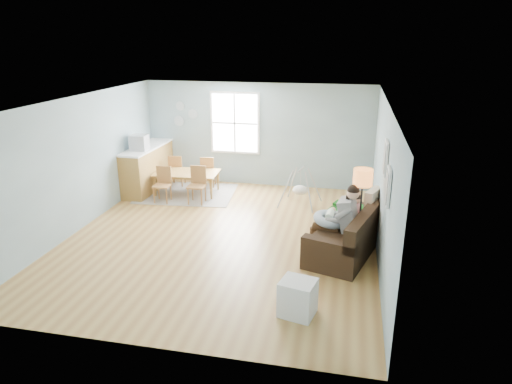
% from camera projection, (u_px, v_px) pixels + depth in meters
% --- Properties ---
extents(room, '(8.40, 9.40, 3.90)m').
position_uv_depth(room, '(219.00, 116.00, 8.36)').
color(room, '#AB763C').
extents(window, '(1.32, 0.08, 1.62)m').
position_uv_depth(window, '(235.00, 123.00, 11.93)').
color(window, white).
rests_on(window, room).
extents(pictures, '(0.05, 1.34, 0.74)m').
position_uv_depth(pictures, '(387.00, 171.00, 7.00)').
color(pictures, white).
rests_on(pictures, room).
extents(wall_plates, '(0.67, 0.02, 0.66)m').
position_uv_depth(wall_plates, '(184.00, 114.00, 12.15)').
color(wall_plates, '#9CAFBB').
rests_on(wall_plates, room).
extents(sofa, '(1.53, 2.37, 0.89)m').
position_uv_depth(sofa, '(350.00, 235.00, 8.45)').
color(sofa, black).
rests_on(sofa, room).
extents(green_throw, '(1.23, 1.13, 0.04)m').
position_uv_depth(green_throw, '(358.00, 210.00, 9.01)').
color(green_throw, '#156017').
rests_on(green_throw, sofa).
extents(beige_pillow, '(0.34, 0.56, 0.54)m').
position_uv_depth(beige_pillow, '(372.00, 203.00, 8.66)').
color(beige_pillow, '#BAAF8E').
rests_on(beige_pillow, sofa).
extents(father, '(1.01, 0.54, 1.40)m').
position_uv_depth(father, '(339.00, 218.00, 8.11)').
color(father, '#949396').
rests_on(father, sofa).
extents(nursing_pillow, '(0.74, 0.73, 0.24)m').
position_uv_depth(nursing_pillow, '(330.00, 219.00, 8.20)').
color(nursing_pillow, '#A9BDD4').
rests_on(nursing_pillow, father).
extents(infant, '(0.18, 0.41, 0.15)m').
position_uv_depth(infant, '(330.00, 214.00, 8.21)').
color(infant, white).
rests_on(infant, nursing_pillow).
extents(toddler, '(0.56, 0.37, 0.84)m').
position_uv_depth(toddler, '(351.00, 210.00, 8.52)').
color(toddler, white).
rests_on(toddler, sofa).
extents(floor_lamp, '(0.33, 0.33, 1.66)m').
position_uv_depth(floor_lamp, '(362.00, 185.00, 7.90)').
color(floor_lamp, black).
rests_on(floor_lamp, room).
extents(storage_cube, '(0.57, 0.53, 0.54)m').
position_uv_depth(storage_cube, '(297.00, 298.00, 6.53)').
color(storage_cube, white).
rests_on(storage_cube, room).
extents(rug, '(2.51, 1.99, 0.01)m').
position_uv_depth(rug, '(187.00, 193.00, 11.63)').
color(rug, gray).
rests_on(rug, room).
extents(dining_table, '(1.65, 0.98, 0.56)m').
position_uv_depth(dining_table, '(187.00, 183.00, 11.54)').
color(dining_table, olive).
rests_on(dining_table, rug).
extents(chair_sw, '(0.40, 0.40, 0.85)m').
position_uv_depth(chair_sw, '(163.00, 182.00, 10.98)').
color(chair_sw, brown).
rests_on(chair_sw, rug).
extents(chair_se, '(0.41, 0.41, 0.89)m').
position_uv_depth(chair_se, '(197.00, 182.00, 10.88)').
color(chair_se, brown).
rests_on(chair_se, rug).
extents(chair_nw, '(0.42, 0.42, 0.85)m').
position_uv_depth(chair_nw, '(176.00, 169.00, 12.08)').
color(chair_nw, brown).
rests_on(chair_nw, rug).
extents(chair_ne, '(0.42, 0.42, 0.84)m').
position_uv_depth(chair_ne, '(208.00, 170.00, 11.99)').
color(chair_ne, brown).
rests_on(chair_ne, rug).
extents(counter, '(0.65, 2.06, 1.15)m').
position_uv_depth(counter, '(148.00, 168.00, 11.80)').
color(counter, olive).
rests_on(counter, room).
extents(monitor, '(0.42, 0.40, 0.37)m').
position_uv_depth(monitor, '(139.00, 142.00, 11.19)').
color(monitor, '#B0AFB4').
rests_on(monitor, counter).
extents(baby_swing, '(1.00, 1.01, 0.89)m').
position_uv_depth(baby_swing, '(300.00, 189.00, 10.70)').
color(baby_swing, '#B0AFB4').
rests_on(baby_swing, room).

